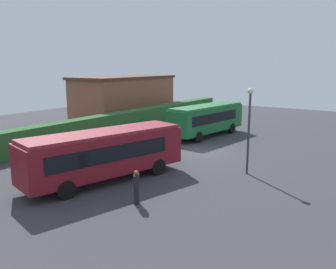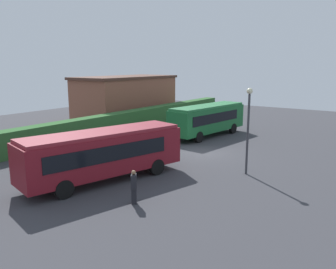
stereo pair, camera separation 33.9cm
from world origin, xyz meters
TOP-DOWN VIEW (x-y plane):
  - ground_plane at (0.00, 0.00)m, footprint 64.00×64.00m
  - bus_maroon at (-9.05, 1.51)m, footprint 10.08×4.93m
  - bus_green at (5.87, 2.72)m, footprint 9.35×3.48m
  - person_left at (-10.75, -2.19)m, footprint 0.53×0.48m
  - person_center at (7.47, 5.09)m, footprint 0.51×0.55m
  - hedge_row at (0.00, 10.94)m, footprint 44.00×1.37m
  - depot_building at (9.45, 16.01)m, footprint 13.64×6.00m
  - traffic_cone at (-2.12, 3.84)m, footprint 0.36×0.36m
  - lamppost at (-3.12, -4.88)m, footprint 0.36×0.36m

SIDE VIEW (x-z plane):
  - ground_plane at x=0.00m, z-range 0.00..0.00m
  - traffic_cone at x=-2.12m, z-range 0.00..0.60m
  - person_left at x=-10.75m, z-range 0.04..1.75m
  - person_center at x=7.47m, z-range 0.05..1.93m
  - hedge_row at x=0.00m, z-range 0.00..2.00m
  - bus_green at x=5.87m, z-range 0.24..3.20m
  - bus_maroon at x=-9.05m, z-range 0.24..3.21m
  - depot_building at x=9.45m, z-range 0.01..5.31m
  - lamppost at x=-3.12m, z-range 0.68..6.03m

